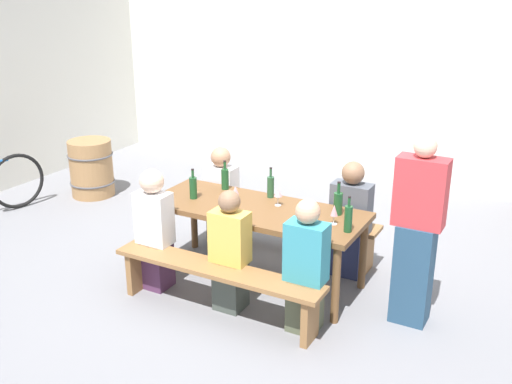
{
  "coord_description": "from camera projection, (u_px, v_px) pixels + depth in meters",
  "views": [
    {
      "loc": [
        2.45,
        -4.49,
        2.74
      ],
      "look_at": [
        0.0,
        0.0,
        0.9
      ],
      "focal_mm": 41.76,
      "sensor_mm": 36.0,
      "label": 1
    }
  ],
  "objects": [
    {
      "name": "bench_far",
      "position": [
        288.0,
        221.0,
        6.2
      ],
      "size": [
        1.94,
        0.3,
        0.45
      ],
      "color": "olive",
      "rests_on": "ground"
    },
    {
      "name": "seated_guest_far_1",
      "position": [
        350.0,
        222.0,
        5.68
      ],
      "size": [
        0.38,
        0.24,
        1.15
      ],
      "rotation": [
        0.0,
        0.0,
        -1.57
      ],
      "color": "navy",
      "rests_on": "ground"
    },
    {
      "name": "seated_guest_near_1",
      "position": [
        230.0,
        253.0,
        5.09
      ],
      "size": [
        0.33,
        0.24,
        1.09
      ],
      "rotation": [
        0.0,
        0.0,
        1.57
      ],
      "color": "#404740",
      "rests_on": "ground"
    },
    {
      "name": "wine_bottle_3",
      "position": [
        338.0,
        203.0,
        5.29
      ],
      "size": [
        0.08,
        0.08,
        0.31
      ],
      "color": "#194723",
      "rests_on": "tasting_table"
    },
    {
      "name": "wine_glass_1",
      "position": [
        278.0,
        193.0,
        5.49
      ],
      "size": [
        0.08,
        0.08,
        0.17
      ],
      "color": "silver",
      "rests_on": "tasting_table"
    },
    {
      "name": "wine_glass_2",
      "position": [
        235.0,
        191.0,
        5.54
      ],
      "size": [
        0.06,
        0.06,
        0.17
      ],
      "color": "silver",
      "rests_on": "tasting_table"
    },
    {
      "name": "wine_bottle_0",
      "position": [
        193.0,
        187.0,
        5.67
      ],
      "size": [
        0.07,
        0.07,
        0.3
      ],
      "color": "#194723",
      "rests_on": "tasting_table"
    },
    {
      "name": "ground_plane",
      "position": [
        256.0,
        280.0,
        5.74
      ],
      "size": [
        24.0,
        24.0,
        0.0
      ],
      "primitive_type": "plane",
      "color": "slate"
    },
    {
      "name": "wine_barrel",
      "position": [
        91.0,
        168.0,
        7.87
      ],
      "size": [
        0.59,
        0.59,
        0.75
      ],
      "color": "#9E7247",
      "rests_on": "ground"
    },
    {
      "name": "seated_guest_near_0",
      "position": [
        155.0,
        231.0,
        5.43
      ],
      "size": [
        0.32,
        0.24,
        1.16
      ],
      "rotation": [
        0.0,
        0.0,
        1.57
      ],
      "color": "#4F2B4B",
      "rests_on": "ground"
    },
    {
      "name": "wine_bottle_1",
      "position": [
        225.0,
        178.0,
        5.93
      ],
      "size": [
        0.08,
        0.08,
        0.3
      ],
      "color": "#194723",
      "rests_on": "tasting_table"
    },
    {
      "name": "wine_bottle_2",
      "position": [
        271.0,
        186.0,
        5.71
      ],
      "size": [
        0.07,
        0.07,
        0.3
      ],
      "color": "#234C2D",
      "rests_on": "tasting_table"
    },
    {
      "name": "seated_guest_far_0",
      "position": [
        222.0,
        198.0,
        6.34
      ],
      "size": [
        0.33,
        0.24,
        1.09
      ],
      "rotation": [
        0.0,
        0.0,
        -1.57
      ],
      "color": "#344147",
      "rests_on": "ground"
    },
    {
      "name": "standing_host",
      "position": [
        417.0,
        236.0,
        4.81
      ],
      "size": [
        0.4,
        0.24,
        1.62
      ],
      "rotation": [
        0.0,
        0.0,
        3.14
      ],
      "color": "navy",
      "rests_on": "ground"
    },
    {
      "name": "back_wall",
      "position": [
        381.0,
        67.0,
        8.16
      ],
      "size": [
        14.0,
        0.2,
        3.2
      ],
      "primitive_type": "cube",
      "color": "silver",
      "rests_on": "ground"
    },
    {
      "name": "bench_near",
      "position": [
        216.0,
        277.0,
        5.04
      ],
      "size": [
        1.94,
        0.3,
        0.45
      ],
      "color": "olive",
      "rests_on": "ground"
    },
    {
      "name": "seated_guest_near_2",
      "position": [
        306.0,
        269.0,
        4.76
      ],
      "size": [
        0.33,
        0.24,
        1.14
      ],
      "rotation": [
        0.0,
        0.0,
        1.57
      ],
      "color": "#50563E",
      "rests_on": "ground"
    },
    {
      "name": "wine_bottle_4",
      "position": [
        348.0,
        218.0,
        4.92
      ],
      "size": [
        0.07,
        0.07,
        0.31
      ],
      "color": "#194723",
      "rests_on": "tasting_table"
    },
    {
      "name": "tasting_table",
      "position": [
        256.0,
        215.0,
        5.52
      ],
      "size": [
        2.04,
        0.8,
        0.75
      ],
      "color": "brown",
      "rests_on": "ground"
    },
    {
      "name": "wine_glass_0",
      "position": [
        334.0,
        211.0,
        5.07
      ],
      "size": [
        0.06,
        0.06,
        0.18
      ],
      "color": "silver",
      "rests_on": "tasting_table"
    }
  ]
}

